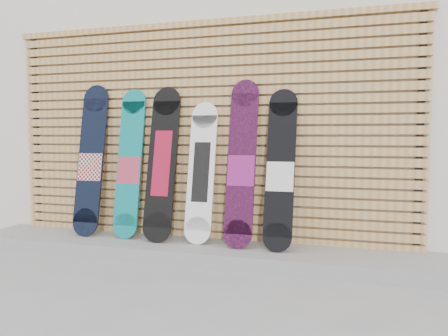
{
  "coord_description": "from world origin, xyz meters",
  "views": [
    {
      "loc": [
        1.3,
        -3.2,
        1.15
      ],
      "look_at": [
        0.14,
        0.75,
        0.85
      ],
      "focal_mm": 35.0,
      "sensor_mm": 36.0,
      "label": 1
    }
  ],
  "objects_px": {
    "snowboard_0": "(91,161)",
    "snowboard_4": "(242,164)",
    "snowboard_1": "(130,164)",
    "snowboard_3": "(201,172)",
    "snowboard_5": "(280,170)",
    "snowboard_2": "(162,163)"
  },
  "relations": [
    {
      "from": "snowboard_2",
      "to": "snowboard_3",
      "type": "relative_size",
      "value": 1.12
    },
    {
      "from": "snowboard_0",
      "to": "snowboard_2",
      "type": "xyz_separation_m",
      "value": [
        0.82,
        -0.01,
        -0.01
      ]
    },
    {
      "from": "snowboard_2",
      "to": "snowboard_1",
      "type": "bearing_deg",
      "value": 175.95
    },
    {
      "from": "snowboard_1",
      "to": "snowboard_3",
      "type": "relative_size",
      "value": 1.11
    },
    {
      "from": "snowboard_0",
      "to": "snowboard_4",
      "type": "xyz_separation_m",
      "value": [
        1.63,
        -0.02,
        -0.0
      ]
    },
    {
      "from": "snowboard_5",
      "to": "snowboard_1",
      "type": "bearing_deg",
      "value": 178.6
    },
    {
      "from": "snowboard_0",
      "to": "snowboard_5",
      "type": "height_order",
      "value": "snowboard_0"
    },
    {
      "from": "snowboard_5",
      "to": "snowboard_3",
      "type": "bearing_deg",
      "value": 177.3
    },
    {
      "from": "snowboard_0",
      "to": "snowboard_5",
      "type": "relative_size",
      "value": 1.07
    },
    {
      "from": "snowboard_2",
      "to": "snowboard_5",
      "type": "xyz_separation_m",
      "value": [
        1.18,
        -0.01,
        -0.04
      ]
    },
    {
      "from": "snowboard_1",
      "to": "snowboard_2",
      "type": "relative_size",
      "value": 0.99
    },
    {
      "from": "snowboard_0",
      "to": "snowboard_4",
      "type": "height_order",
      "value": "same"
    },
    {
      "from": "snowboard_1",
      "to": "snowboard_4",
      "type": "relative_size",
      "value": 0.96
    },
    {
      "from": "snowboard_1",
      "to": "snowboard_3",
      "type": "xyz_separation_m",
      "value": [
        0.78,
        -0.0,
        -0.06
      ]
    },
    {
      "from": "snowboard_1",
      "to": "snowboard_2",
      "type": "xyz_separation_m",
      "value": [
        0.37,
        -0.03,
        0.02
      ]
    },
    {
      "from": "snowboard_0",
      "to": "snowboard_1",
      "type": "height_order",
      "value": "snowboard_0"
    },
    {
      "from": "snowboard_1",
      "to": "snowboard_5",
      "type": "bearing_deg",
      "value": -1.4
    },
    {
      "from": "snowboard_4",
      "to": "snowboard_5",
      "type": "distance_m",
      "value": 0.37
    },
    {
      "from": "snowboard_4",
      "to": "snowboard_2",
      "type": "bearing_deg",
      "value": 179.68
    },
    {
      "from": "snowboard_1",
      "to": "snowboard_5",
      "type": "height_order",
      "value": "snowboard_1"
    },
    {
      "from": "snowboard_2",
      "to": "snowboard_3",
      "type": "height_order",
      "value": "snowboard_2"
    },
    {
      "from": "snowboard_4",
      "to": "snowboard_0",
      "type": "bearing_deg",
      "value": 179.34
    }
  ]
}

